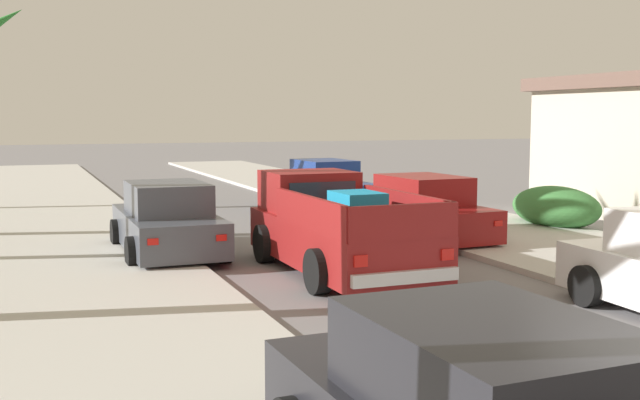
% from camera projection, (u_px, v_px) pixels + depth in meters
% --- Properties ---
extents(sidewalk_left, '(4.63, 60.00, 0.12)m').
position_uv_depth(sidewalk_left, '(66.00, 250.00, 16.32)').
color(sidewalk_left, beige).
rests_on(sidewalk_left, ground).
extents(sidewalk_right, '(4.63, 60.00, 0.12)m').
position_uv_depth(sidewalk_right, '(466.00, 225.00, 19.98)').
color(sidewalk_right, beige).
rests_on(sidewalk_right, ground).
extents(curb_left, '(0.16, 60.00, 0.10)m').
position_uv_depth(curb_left, '(110.00, 247.00, 16.66)').
color(curb_left, silver).
rests_on(curb_left, ground).
extents(curb_right, '(0.16, 60.00, 0.10)m').
position_uv_depth(curb_right, '(436.00, 227.00, 19.65)').
color(curb_right, silver).
rests_on(curb_right, ground).
extents(pickup_truck, '(2.22, 5.21, 1.80)m').
position_uv_depth(pickup_truck, '(335.00, 230.00, 14.25)').
color(pickup_truck, maroon).
rests_on(pickup_truck, ground).
extents(car_left_near, '(2.04, 4.27, 1.54)m').
position_uv_depth(car_left_near, '(167.00, 222.00, 15.91)').
color(car_left_near, '#474C56').
rests_on(car_left_near, ground).
extents(car_left_mid, '(2.14, 4.31, 1.54)m').
position_uv_depth(car_left_mid, '(421.00, 211.00, 17.78)').
color(car_left_mid, maroon).
rests_on(car_left_mid, ground).
extents(car_right_mid, '(2.17, 4.32, 1.54)m').
position_uv_depth(car_right_mid, '(325.00, 186.00, 24.15)').
color(car_right_mid, navy).
rests_on(car_right_mid, ground).
extents(hedge_bush, '(1.80, 2.80, 1.10)m').
position_uv_depth(hedge_bush, '(556.00, 207.00, 19.84)').
color(hedge_bush, '#387538').
rests_on(hedge_bush, ground).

